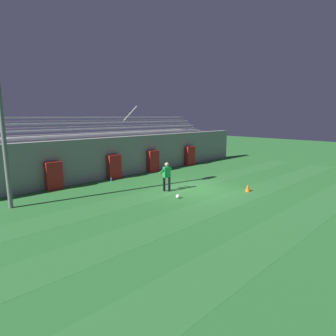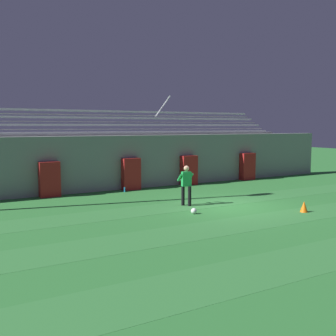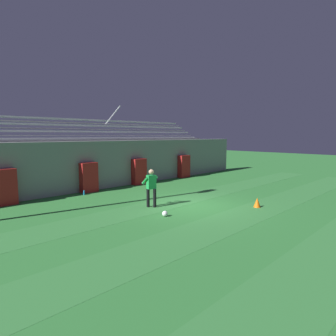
% 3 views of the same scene
% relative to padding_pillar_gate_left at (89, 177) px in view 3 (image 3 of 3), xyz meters
% --- Properties ---
extents(ground_plane, '(80.00, 80.00, 0.00)m').
position_rel_padding_pillar_gate_left_xyz_m(ground_plane, '(1.77, -5.95, -0.82)').
color(ground_plane, '#2D7533').
extents(turf_stripe_mid, '(28.00, 1.77, 0.01)m').
position_rel_padding_pillar_gate_left_xyz_m(turf_stripe_mid, '(1.77, -8.41, -0.82)').
color(turf_stripe_mid, '#337A38').
rests_on(turf_stripe_mid, ground).
extents(turf_stripe_far, '(28.00, 1.77, 0.01)m').
position_rel_padding_pillar_gate_left_xyz_m(turf_stripe_far, '(1.77, -4.88, -0.82)').
color(turf_stripe_far, '#337A38').
rests_on(turf_stripe_far, ground).
extents(back_wall, '(24.00, 0.60, 2.80)m').
position_rel_padding_pillar_gate_left_xyz_m(back_wall, '(1.77, 0.55, 0.58)').
color(back_wall, gray).
rests_on(back_wall, ground).
extents(padding_pillar_gate_left, '(0.94, 0.44, 1.64)m').
position_rel_padding_pillar_gate_left_xyz_m(padding_pillar_gate_left, '(0.00, 0.00, 0.00)').
color(padding_pillar_gate_left, '#B21E1E').
rests_on(padding_pillar_gate_left, ground).
extents(padding_pillar_gate_right, '(0.94, 0.44, 1.64)m').
position_rel_padding_pillar_gate_left_xyz_m(padding_pillar_gate_right, '(3.54, 0.00, 0.00)').
color(padding_pillar_gate_right, '#B21E1E').
rests_on(padding_pillar_gate_right, ground).
extents(padding_pillar_far_left, '(0.94, 0.44, 1.64)m').
position_rel_padding_pillar_gate_left_xyz_m(padding_pillar_far_left, '(-4.15, 0.00, 0.00)').
color(padding_pillar_far_left, '#B21E1E').
rests_on(padding_pillar_far_left, ground).
extents(padding_pillar_far_right, '(0.94, 0.44, 1.64)m').
position_rel_padding_pillar_gate_left_xyz_m(padding_pillar_far_right, '(7.81, 0.00, 0.00)').
color(padding_pillar_far_right, '#B21E1E').
rests_on(padding_pillar_far_right, ground).
extents(bleacher_stand, '(18.00, 3.35, 5.03)m').
position_rel_padding_pillar_gate_left_xyz_m(bleacher_stand, '(1.77, 2.54, 0.68)').
color(bleacher_stand, gray).
rests_on(bleacher_stand, ground).
extents(goalkeeper, '(0.66, 0.65, 1.67)m').
position_rel_padding_pillar_gate_left_xyz_m(goalkeeper, '(0.30, -4.88, 0.13)').
color(goalkeeper, black).
rests_on(goalkeeper, ground).
extents(soccer_ball, '(0.22, 0.22, 0.22)m').
position_rel_padding_pillar_gate_left_xyz_m(soccer_ball, '(-0.28, -6.34, -0.71)').
color(soccer_ball, white).
rests_on(soccer_ball, ground).
extents(traffic_cone, '(0.30, 0.30, 0.42)m').
position_rel_padding_pillar_gate_left_xyz_m(traffic_cone, '(3.57, -8.16, -0.61)').
color(traffic_cone, orange).
rests_on(traffic_cone, ground).
extents(water_bottle, '(0.07, 0.07, 0.24)m').
position_rel_padding_pillar_gate_left_xyz_m(water_bottle, '(-0.60, -0.53, -0.70)').
color(water_bottle, '#1E8CD8').
rests_on(water_bottle, ground).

